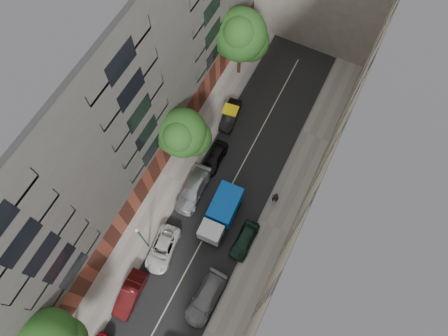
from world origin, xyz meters
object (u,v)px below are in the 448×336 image
Objects in this scene: car_left_2 at (163,249)px; pedestrian at (275,197)px; car_left_1 at (130,294)px; car_right_2 at (244,240)px; tree_far at (241,37)px; tree_mid at (183,135)px; lamp_post at (141,236)px; tarp_truck at (221,213)px; car_left_3 at (193,190)px; car_right_1 at (206,298)px; car_left_4 at (214,157)px; car_left_5 at (230,115)px.

pedestrian is (7.30, 9.10, 0.47)m from car_left_2.
car_left_1 reaches higher than car_right_2.
tree_far reaches higher than pedestrian.
tree_mid is 1.27× the size of lamp_post.
car_right_2 is at bearing -23.72° from tarp_truck.
tarp_truck is at bearing -19.40° from car_left_3.
car_left_1 is 0.94× the size of car_left_2.
lamp_post is (1.16, -21.90, -2.09)m from tree_far.
tree_mid reaches higher than car_right_1.
tree_mid is at bearing 127.78° from car_right_1.
car_left_1 is 1.07× the size of car_right_2.
car_left_4 is 0.99× the size of car_left_5.
car_right_1 is 7.84m from lamp_post.
car_left_4 is at bearing 116.22° from car_right_1.
car_right_1 reaches higher than car_right_2.
car_left_5 is 0.55× the size of tree_mid.
tarp_truck is 0.98× the size of lamp_post.
tree_mid is at bearing -159.90° from car_left_4.
tree_mid reaches higher than car_left_3.
car_right_1 reaches higher than car_left_2.
tree_mid reaches higher than lamp_post.
car_left_4 is 2.08× the size of pedestrian.
car_left_1 is 20.47m from car_left_5.
pedestrian is (7.81, 13.86, 0.40)m from car_left_1.
tree_far is (-2.29, 15.26, 5.13)m from car_left_3.
car_left_3 is at bearing -52.51° from tree_mid.
car_left_3 is 5.73m from tree_mid.
car_left_3 is at bearing -95.48° from car_left_4.
tree_mid is 10.66m from pedestrian.
tarp_truck is 6.26m from car_left_4.
car_left_2 is 22.36m from tree_far.
tree_mid is 3.82× the size of pedestrian.
car_left_4 is 0.69× the size of lamp_post.
lamp_post is at bearing -99.17° from car_left_4.
car_left_5 is 0.81× the size of car_right_1.
tree_mid is at bearing 124.19° from car_left_3.
lamp_post is (-4.80, -5.59, 2.35)m from tarp_truck.
car_left_2 is at bearing -83.25° from tree_far.
lamp_post is at bearing -133.25° from tarp_truck.
lamp_post is at bearing -82.78° from tree_mid.
pedestrian is at bearing 55.96° from car_left_1.
tree_far is at bearing 107.47° from tarp_truck.
tree_mid is 12.21m from tree_far.
tree_far is (-8.16, 23.67, 5.15)m from car_right_1.
tree_far is (-2.56, 21.59, 5.23)m from car_left_2.
car_left_5 is at bearing 122.34° from car_right_2.
car_left_5 is 10.44m from pedestrian.
car_left_1 is at bearing -97.27° from car_left_5.
tree_far is at bearing 89.65° from tree_mid.
car_left_5 is (-0.77, 15.72, 0.02)m from car_left_2.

